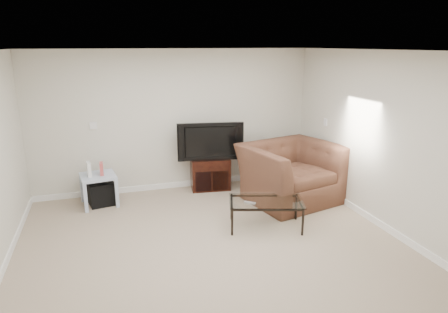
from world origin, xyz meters
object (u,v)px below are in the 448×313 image
object	(u,v)px
subwoofer	(101,193)
coffee_table	(266,214)
tv_stand	(210,173)
television	(210,140)
side_table	(99,190)
recliner	(291,163)

from	to	relation	value
subwoofer	coffee_table	distance (m)	2.78
tv_stand	coffee_table	bearing A→B (deg)	-73.09
tv_stand	television	size ratio (longest dim) A/B	0.64
side_table	recliner	bearing A→B (deg)	-13.38
side_table	coffee_table	bearing A→B (deg)	-34.88
tv_stand	subwoofer	xyz separation A→B (m)	(-1.93, -0.20, -0.11)
recliner	coffee_table	bearing A→B (deg)	-146.83
subwoofer	tv_stand	bearing A→B (deg)	6.05
television	recliner	distance (m)	1.51
recliner	coffee_table	distance (m)	1.26
coffee_table	subwoofer	bearing A→B (deg)	144.34
tv_stand	coffee_table	size ratio (longest dim) A/B	0.66
television	subwoofer	distance (m)	2.07
tv_stand	recliner	xyz separation A→B (m)	(1.14, -0.97, 0.36)
side_table	subwoofer	world-z (taller)	side_table
side_table	recliner	size ratio (longest dim) A/B	0.36
side_table	recliner	world-z (taller)	recliner
tv_stand	recliner	world-z (taller)	recliner
television	side_table	xyz separation A→B (m)	(-1.95, -0.20, -0.66)
subwoofer	coffee_table	xyz separation A→B (m)	(2.26, -1.62, 0.02)
television	side_table	world-z (taller)	television
side_table	television	bearing A→B (deg)	5.88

